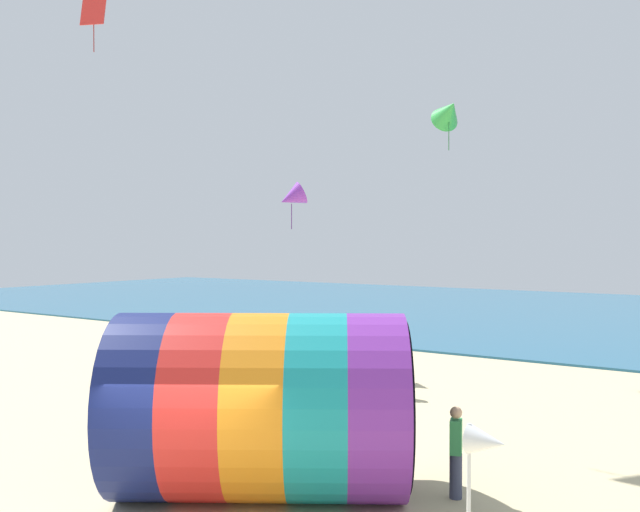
{
  "coord_description": "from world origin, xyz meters",
  "views": [
    {
      "loc": [
        8.57,
        -8.32,
        4.93
      ],
      "look_at": [
        -0.03,
        4.25,
        4.61
      ],
      "focal_mm": 40.0,
      "sensor_mm": 36.0,
      "label": 1
    }
  ],
  "objects_px": {
    "kite_purple_delta": "(292,197)",
    "kite_handler": "(456,451)",
    "bystander_near_water": "(393,372)",
    "kite_green_delta": "(449,112)",
    "giant_inflatable_tube": "(262,406)",
    "kite_red_diamond": "(94,8)",
    "beach_flag": "(485,452)"
  },
  "relations": [
    {
      "from": "kite_handler",
      "to": "kite_red_diamond",
      "type": "bearing_deg",
      "value": 169.33
    },
    {
      "from": "kite_purple_delta",
      "to": "kite_red_diamond",
      "type": "distance_m",
      "value": 9.61
    },
    {
      "from": "giant_inflatable_tube",
      "to": "kite_green_delta",
      "type": "relative_size",
      "value": 2.91
    },
    {
      "from": "kite_purple_delta",
      "to": "beach_flag",
      "type": "relative_size",
      "value": 0.66
    },
    {
      "from": "kite_handler",
      "to": "kite_red_diamond",
      "type": "relative_size",
      "value": 0.86
    },
    {
      "from": "kite_purple_delta",
      "to": "bystander_near_water",
      "type": "xyz_separation_m",
      "value": [
        5.77,
        -2.39,
        -5.85
      ]
    },
    {
      "from": "kite_purple_delta",
      "to": "kite_green_delta",
      "type": "distance_m",
      "value": 6.99
    },
    {
      "from": "bystander_near_water",
      "to": "kite_purple_delta",
      "type": "bearing_deg",
      "value": 157.54
    },
    {
      "from": "beach_flag",
      "to": "giant_inflatable_tube",
      "type": "bearing_deg",
      "value": 154.07
    },
    {
      "from": "kite_purple_delta",
      "to": "kite_green_delta",
      "type": "bearing_deg",
      "value": 36.27
    },
    {
      "from": "beach_flag",
      "to": "kite_red_diamond",
      "type": "bearing_deg",
      "value": 155.84
    },
    {
      "from": "kite_red_diamond",
      "to": "kite_green_delta",
      "type": "bearing_deg",
      "value": 53.13
    },
    {
      "from": "kite_handler",
      "to": "bystander_near_water",
      "type": "xyz_separation_m",
      "value": [
        -5.27,
        7.17,
        -0.14
      ]
    },
    {
      "from": "beach_flag",
      "to": "kite_green_delta",
      "type": "bearing_deg",
      "value": 115.39
    },
    {
      "from": "kite_green_delta",
      "to": "bystander_near_water",
      "type": "bearing_deg",
      "value": -82.22
    },
    {
      "from": "kite_red_diamond",
      "to": "kite_handler",
      "type": "bearing_deg",
      "value": -10.67
    },
    {
      "from": "beach_flag",
      "to": "kite_purple_delta",
      "type": "bearing_deg",
      "value": 133.28
    },
    {
      "from": "beach_flag",
      "to": "bystander_near_water",
      "type": "bearing_deg",
      "value": 122.84
    },
    {
      "from": "kite_purple_delta",
      "to": "kite_green_delta",
      "type": "height_order",
      "value": "kite_green_delta"
    },
    {
      "from": "kite_purple_delta",
      "to": "kite_handler",
      "type": "bearing_deg",
      "value": -40.9
    },
    {
      "from": "kite_handler",
      "to": "beach_flag",
      "type": "distance_m",
      "value": 5.54
    },
    {
      "from": "bystander_near_water",
      "to": "beach_flag",
      "type": "relative_size",
      "value": 0.55
    },
    {
      "from": "kite_handler",
      "to": "bystander_near_water",
      "type": "distance_m",
      "value": 8.9
    },
    {
      "from": "kite_green_delta",
      "to": "kite_red_diamond",
      "type": "relative_size",
      "value": 1.08
    },
    {
      "from": "kite_purple_delta",
      "to": "kite_red_diamond",
      "type": "height_order",
      "value": "kite_red_diamond"
    },
    {
      "from": "kite_green_delta",
      "to": "kite_red_diamond",
      "type": "height_order",
      "value": "kite_red_diamond"
    },
    {
      "from": "bystander_near_water",
      "to": "beach_flag",
      "type": "bearing_deg",
      "value": -57.16
    },
    {
      "from": "kite_green_delta",
      "to": "beach_flag",
      "type": "height_order",
      "value": "kite_green_delta"
    },
    {
      "from": "giant_inflatable_tube",
      "to": "bystander_near_water",
      "type": "xyz_separation_m",
      "value": [
        -2.18,
        9.23,
        -1.0
      ]
    },
    {
      "from": "bystander_near_water",
      "to": "beach_flag",
      "type": "height_order",
      "value": "beach_flag"
    },
    {
      "from": "kite_purple_delta",
      "to": "kite_green_delta",
      "type": "relative_size",
      "value": 0.82
    },
    {
      "from": "kite_handler",
      "to": "kite_green_delta",
      "type": "distance_m",
      "value": 17.12
    }
  ]
}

